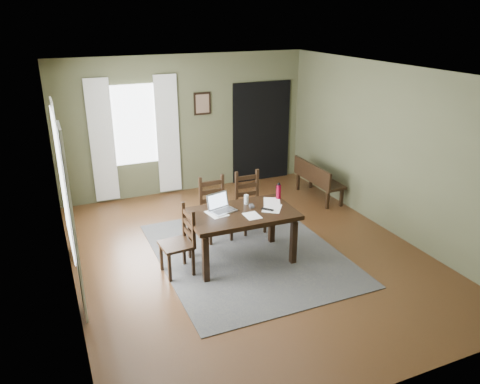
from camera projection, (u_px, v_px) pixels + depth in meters
name	position (u px, v px, depth m)	size (l,w,h in m)	color
ground	(248.00, 254.00, 7.11)	(5.00, 6.00, 0.01)	#492C16
room_shell	(249.00, 138.00, 6.45)	(5.02, 6.02, 2.71)	#4E5135
rug	(248.00, 253.00, 7.11)	(2.60, 3.20, 0.01)	#3F3F3F
dining_table	(241.00, 218.00, 6.68)	(1.55, 0.95, 0.77)	black
chair_end	(180.00, 242.00, 6.44)	(0.46, 0.45, 0.97)	black
chair_back_left	(215.00, 209.00, 7.45)	(0.44, 0.45, 1.00)	black
chair_back_right	(250.00, 202.00, 7.74)	(0.45, 0.45, 0.99)	black
bench	(317.00, 178.00, 9.06)	(0.41, 1.27, 0.71)	black
laptop	(221.00, 206.00, 6.67)	(0.42, 0.37, 0.25)	#B7B7BC
computer_mouse	(251.00, 206.00, 6.80)	(0.06, 0.10, 0.03)	#3F3F42
tv_remote	(268.00, 209.00, 6.70)	(0.05, 0.18, 0.02)	black
drinking_glass	(246.00, 199.00, 6.89)	(0.07, 0.07, 0.14)	silver
water_bottle	(279.00, 191.00, 7.08)	(0.09, 0.09, 0.25)	#A00C2E
paper_a	(217.00, 213.00, 6.59)	(0.24, 0.32, 0.00)	white
paper_b	(272.00, 208.00, 6.76)	(0.25, 0.33, 0.00)	white
paper_d	(272.00, 201.00, 7.00)	(0.24, 0.31, 0.00)	white
paper_e	(252.00, 216.00, 6.52)	(0.20, 0.27, 0.00)	white
window_left	(62.00, 182.00, 5.84)	(0.01, 1.30, 1.70)	white
window_back	(134.00, 125.00, 8.75)	(1.00, 0.01, 1.50)	white
curtain_left_near	(73.00, 226.00, 5.24)	(0.03, 0.48, 2.30)	silver
curtain_left_far	(63.00, 180.00, 6.64)	(0.03, 0.48, 2.30)	silver
curtain_back_left	(102.00, 142.00, 8.59)	(0.44, 0.03, 2.30)	silver
curtain_back_right	(168.00, 135.00, 9.05)	(0.44, 0.03, 2.30)	silver
framed_picture	(202.00, 104.00, 9.14)	(0.34, 0.03, 0.44)	black
doorway_back	(261.00, 132.00, 9.88)	(1.30, 0.03, 2.10)	black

